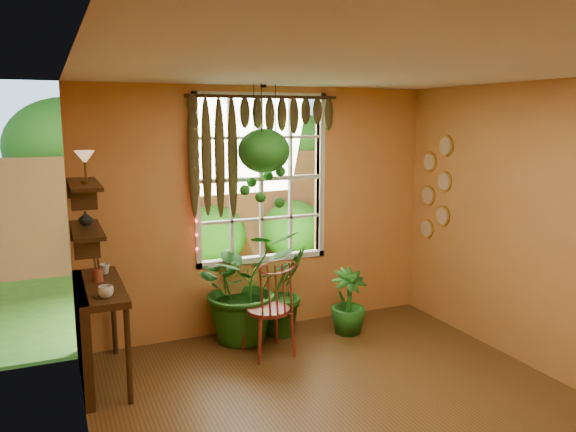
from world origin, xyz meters
name	(u,v)px	position (x,y,z in m)	size (l,w,h in m)	color
floor	(365,424)	(0.00, 0.00, 0.00)	(4.50, 4.50, 0.00)	#553918
ceiling	(374,69)	(0.00, 0.00, 2.70)	(4.50, 4.50, 0.00)	white
wall_back	(262,211)	(0.00, 2.25, 1.35)	(4.00, 4.00, 0.00)	#C18341
wall_left	(83,288)	(-2.00, 0.00, 1.35)	(4.50, 4.50, 0.00)	#C18341
wall_right	(565,234)	(2.00, 0.00, 1.35)	(4.50, 4.50, 0.00)	#C18341
window	(261,179)	(0.00, 2.28, 1.70)	(1.52, 0.10, 1.86)	silver
valance_vine	(257,126)	(-0.08, 2.16, 2.28)	(1.70, 0.12, 1.10)	#33210E
string_lights	(195,178)	(-0.76, 2.19, 1.75)	(0.03, 0.03, 1.54)	#FF2633
wall_plates	(436,189)	(1.98, 1.79, 1.55)	(0.04, 0.32, 1.10)	beige
counter_ledge	(88,323)	(-1.91, 1.60, 0.55)	(0.40, 1.20, 0.90)	#33210E
shelf_lower	(87,230)	(-1.88, 1.60, 1.40)	(0.25, 0.90, 0.04)	#33210E
shelf_upper	(84,184)	(-1.88, 1.60, 1.80)	(0.25, 0.90, 0.04)	#33210E
backyard	(187,176)	(0.24, 6.87, 1.28)	(14.00, 10.00, 12.00)	#25621C
windsor_chair	(270,322)	(-0.21, 1.51, 0.34)	(0.47, 0.50, 1.17)	maroon
potted_plant_left	(244,285)	(-0.31, 2.00, 0.61)	(1.09, 0.95, 1.22)	#134612
potted_plant_mid	(285,291)	(0.15, 1.96, 0.49)	(0.54, 0.44, 0.98)	#134612
potted_plant_right	(348,302)	(0.80, 1.71, 0.36)	(0.40, 0.40, 0.72)	#134612
hanging_basket	(264,157)	(-0.07, 2.01, 1.96)	(0.54, 0.54, 1.28)	black
cup_a	(106,292)	(-1.78, 1.19, 0.95)	(0.13, 0.13, 0.10)	silver
cup_b	(104,269)	(-1.72, 1.94, 0.95)	(0.10, 0.10, 0.10)	beige
brush_jar	(97,267)	(-1.80, 1.70, 1.04)	(0.10, 0.10, 0.35)	brown
shelf_vase	(85,218)	(-1.87, 1.75, 1.48)	(0.12, 0.12, 0.13)	#B2AD99
tiffany_lamp	(85,159)	(-1.86, 1.48, 2.02)	(0.17, 0.17, 0.28)	#563D18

